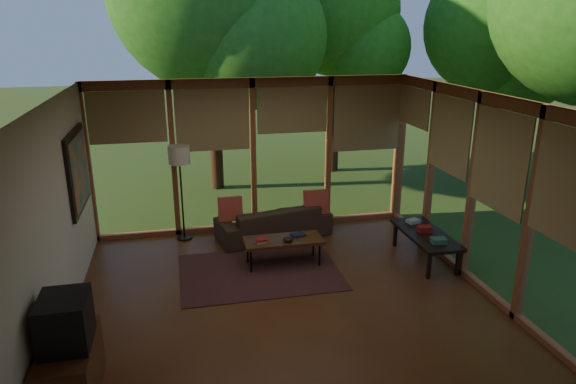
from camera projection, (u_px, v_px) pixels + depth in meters
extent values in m
plane|color=brown|center=(283.00, 293.00, 7.11)|extent=(5.50, 5.50, 0.00)
plane|color=white|center=(282.00, 97.00, 6.27)|extent=(5.50, 5.50, 0.00)
cube|color=beige|center=(58.00, 217.00, 6.13)|extent=(0.04, 5.00, 2.70)
cube|color=beige|center=(343.00, 294.00, 4.37)|extent=(5.50, 0.04, 2.70)
cube|color=#9F5631|center=(253.00, 156.00, 9.01)|extent=(5.50, 0.12, 2.70)
cube|color=#9F5631|center=(472.00, 187.00, 7.25)|extent=(0.12, 5.00, 2.70)
plane|color=#304D1C|center=(479.00, 143.00, 16.18)|extent=(40.00, 40.00, 0.00)
cylinder|color=#392214|center=(212.00, 65.00, 10.98)|extent=(0.28, 0.28, 5.44)
cylinder|color=#392214|center=(334.00, 71.00, 12.48)|extent=(0.28, 0.28, 4.98)
sphere|color=#1C5B14|center=(336.00, 10.00, 12.06)|extent=(3.03, 3.03, 3.03)
cylinder|color=#392214|center=(487.00, 82.00, 12.12)|extent=(0.28, 0.28, 4.52)
sphere|color=#1C5B14|center=(494.00, 26.00, 11.73)|extent=(3.14, 3.14, 3.14)
cube|color=maroon|center=(260.00, 272.00, 7.71)|extent=(2.36, 1.67, 0.01)
imported|color=#3A2A1D|center=(274.00, 221.00, 8.93)|extent=(2.06, 1.15, 0.57)
cube|color=maroon|center=(230.00, 209.00, 8.64)|extent=(0.41, 0.22, 0.42)
cube|color=maroon|center=(316.00, 203.00, 8.94)|extent=(0.42, 0.23, 0.44)
cube|color=#ACA49C|center=(261.00, 241.00, 7.71)|extent=(0.20, 0.16, 0.03)
cube|color=maroon|center=(261.00, 240.00, 7.70)|extent=(0.18, 0.15, 0.03)
cube|color=black|center=(298.00, 235.00, 7.96)|extent=(0.24, 0.20, 0.03)
ellipsoid|color=black|center=(288.00, 239.00, 7.74)|extent=(0.16, 0.16, 0.07)
cube|color=#4D2A15|center=(70.00, 370.00, 5.04)|extent=(0.50, 1.00, 0.60)
cube|color=black|center=(65.00, 321.00, 4.88)|extent=(0.45, 0.55, 0.50)
cube|color=#37604E|center=(439.00, 241.00, 7.60)|extent=(0.23, 0.18, 0.08)
cube|color=maroon|center=(425.00, 229.00, 8.02)|extent=(0.22, 0.18, 0.09)
cube|color=#ACA49C|center=(413.00, 221.00, 8.40)|extent=(0.24, 0.20, 0.06)
cylinder|color=black|center=(185.00, 238.00, 8.93)|extent=(0.26, 0.26, 0.03)
cylinder|color=black|center=(182.00, 195.00, 8.69)|extent=(0.03, 0.03, 1.52)
cylinder|color=beige|center=(179.00, 155.00, 8.47)|extent=(0.36, 0.36, 0.30)
cube|color=#4D2A15|center=(283.00, 241.00, 7.84)|extent=(1.20, 0.50, 0.05)
cylinder|color=black|center=(251.00, 261.00, 7.63)|extent=(0.03, 0.03, 0.38)
cylinder|color=black|center=(320.00, 255.00, 7.85)|extent=(0.03, 0.03, 0.38)
cylinder|color=black|center=(248.00, 252.00, 7.97)|extent=(0.03, 0.03, 0.38)
cylinder|color=black|center=(313.00, 246.00, 8.18)|extent=(0.03, 0.03, 0.38)
cube|color=black|center=(426.00, 234.00, 7.99)|extent=(0.60, 1.40, 0.05)
cube|color=black|center=(429.00, 266.00, 7.46)|extent=(0.05, 0.05, 0.40)
cube|color=black|center=(458.00, 263.00, 7.55)|extent=(0.05, 0.05, 0.40)
cube|color=black|center=(395.00, 235.00, 8.57)|extent=(0.05, 0.05, 0.40)
cube|color=black|center=(421.00, 232.00, 8.67)|extent=(0.05, 0.05, 0.40)
cube|color=black|center=(78.00, 170.00, 7.37)|extent=(0.05, 1.35, 1.15)
cube|color=#1B6A7D|center=(80.00, 170.00, 7.38)|extent=(0.02, 1.20, 1.00)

